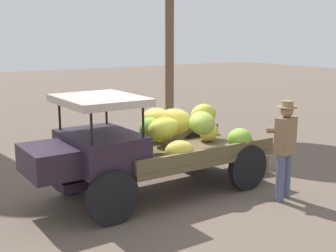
{
  "coord_description": "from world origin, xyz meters",
  "views": [
    {
      "loc": [
        4.18,
        6.37,
        2.83
      ],
      "look_at": [
        -0.19,
        -0.18,
        1.22
      ],
      "focal_mm": 47.38,
      "sensor_mm": 36.0,
      "label": 1
    }
  ],
  "objects": [
    {
      "name": "truck",
      "position": [
        0.28,
        -0.19,
        0.92
      ],
      "size": [
        4.5,
        1.86,
        1.87
      ],
      "rotation": [
        0.0,
        0.0,
        0.01
      ],
      "color": "#271C2A",
      "rests_on": "ground"
    },
    {
      "name": "wooden_crate",
      "position": [
        -2.34,
        -0.13,
        0.2
      ],
      "size": [
        0.55,
        0.57,
        0.4
      ],
      "primitive_type": "cube",
      "rotation": [
        0.0,
        0.0,
        1.34
      ],
      "color": "#886545",
      "rests_on": "ground"
    },
    {
      "name": "ground_plane",
      "position": [
        0.0,
        0.0,
        0.0
      ],
      "size": [
        60.0,
        60.0,
        0.0
      ],
      "primitive_type": "plane",
      "color": "brown"
    },
    {
      "name": "farmer",
      "position": [
        -1.61,
        1.33,
        1.0
      ],
      "size": [
        0.55,
        0.5,
        1.75
      ],
      "rotation": [
        0.0,
        0.0,
        -1.26
      ],
      "color": "#4E5775",
      "rests_on": "ground"
    }
  ]
}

